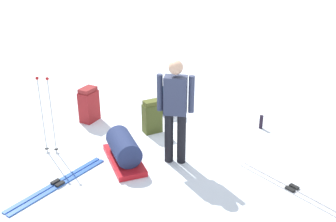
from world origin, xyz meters
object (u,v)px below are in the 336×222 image
at_px(backpack_bright, 152,117).
at_px(gear_sled, 124,150).
at_px(ski_pair_far, 292,189).
at_px(backpack_large_dark, 167,101).
at_px(backpack_small_spare, 89,105).
at_px(ski_pair_near, 58,184).
at_px(ski_poles_planted_near, 47,112).
at_px(thermos_bottle, 261,122).
at_px(skier_standing, 175,107).

xyz_separation_m(backpack_bright, gear_sled, (0.07, -1.16, -0.08)).
height_order(ski_pair_far, backpack_large_dark, backpack_large_dark).
xyz_separation_m(backpack_bright, backpack_small_spare, (-1.33, -0.06, 0.03)).
distance_m(ski_pair_near, ski_pair_far, 3.41).
distance_m(ski_pair_far, backpack_small_spare, 4.07).
relative_size(backpack_large_dark, backpack_small_spare, 0.77).
bearing_deg(gear_sled, backpack_small_spare, 141.95).
distance_m(backpack_bright, ski_poles_planted_near, 1.89).
height_order(backpack_bright, gear_sled, backpack_bright).
bearing_deg(ski_poles_planted_near, backpack_bright, 48.56).
height_order(backpack_bright, thermos_bottle, backpack_bright).
bearing_deg(gear_sled, skier_standing, 26.30).
relative_size(backpack_small_spare, thermos_bottle, 2.64).
height_order(ski_pair_near, ski_poles_planted_near, ski_poles_planted_near).
xyz_separation_m(skier_standing, backpack_small_spare, (-2.14, 0.73, -0.62)).
bearing_deg(gear_sled, ski_pair_far, 7.12).
xyz_separation_m(ski_pair_near, backpack_small_spare, (-0.83, 2.05, 0.32)).
xyz_separation_m(skier_standing, gear_sled, (-0.73, -0.36, -0.73)).
xyz_separation_m(ski_poles_planted_near, gear_sled, (1.28, 0.22, -0.52)).
relative_size(backpack_bright, gear_sled, 0.58).
bearing_deg(ski_pair_far, ski_pair_near, -158.00).
xyz_separation_m(ski_pair_near, backpack_bright, (0.51, 2.11, 0.29)).
bearing_deg(backpack_bright, skier_standing, -44.87).
bearing_deg(ski_poles_planted_near, thermos_bottle, 37.86).
height_order(backpack_small_spare, ski_poles_planted_near, ski_poles_planted_near).
relative_size(backpack_bright, backpack_small_spare, 0.91).
bearing_deg(skier_standing, backpack_large_dark, 118.01).
bearing_deg(gear_sled, backpack_bright, 93.25).
xyz_separation_m(ski_pair_near, thermos_bottle, (2.31, 3.09, 0.12)).
relative_size(gear_sled, thermos_bottle, 4.17).
bearing_deg(backpack_large_dark, backpack_bright, -82.96).
height_order(gear_sled, thermos_bottle, gear_sled).
height_order(ski_pair_near, thermos_bottle, thermos_bottle).
bearing_deg(backpack_small_spare, ski_pair_near, -68.05).
bearing_deg(ski_pair_near, skier_standing, 45.18).
bearing_deg(thermos_bottle, ski_poles_planted_near, -142.14).
height_order(ski_pair_far, thermos_bottle, thermos_bottle).
relative_size(skier_standing, ski_pair_far, 1.00).
relative_size(backpack_bright, thermos_bottle, 2.41).
height_order(backpack_large_dark, backpack_bright, backpack_bright).
relative_size(backpack_small_spare, gear_sled, 0.63).
bearing_deg(backpack_bright, ski_pair_far, -17.52).
xyz_separation_m(ski_pair_far, ski_poles_planted_near, (-3.87, -0.54, 0.73)).
relative_size(skier_standing, ski_pair_near, 0.98).
distance_m(skier_standing, ski_pair_near, 2.08).
distance_m(skier_standing, backpack_small_spare, 2.34).
relative_size(backpack_large_dark, backpack_bright, 0.85).
bearing_deg(backpack_small_spare, thermos_bottle, 18.25).
relative_size(ski_pair_far, backpack_bright, 2.72).
distance_m(backpack_bright, backpack_small_spare, 1.34).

